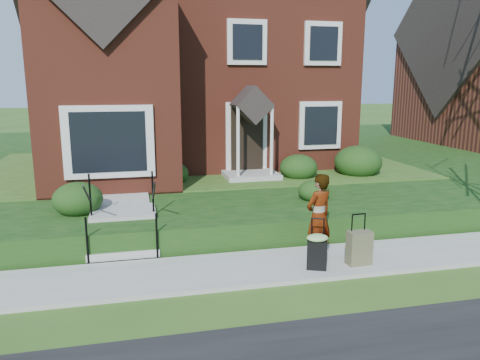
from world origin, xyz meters
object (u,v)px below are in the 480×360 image
object	(u,v)px
front_steps	(123,225)
suitcase_olive	(359,248)
woman	(319,216)
suitcase_black	(317,250)

from	to	relation	value
front_steps	suitcase_olive	distance (m)	4.86
front_steps	suitcase_olive	bearing A→B (deg)	-26.90
woman	suitcase_olive	distance (m)	0.95
front_steps	woman	xyz separation A→B (m)	(3.71, -1.69, 0.44)
woman	suitcase_olive	size ratio (longest dim) A/B	1.72
front_steps	suitcase_black	world-z (taller)	front_steps
front_steps	suitcase_black	bearing A→B (deg)	-32.80
suitcase_black	suitcase_olive	xyz separation A→B (m)	(0.86, 0.04, -0.05)
front_steps	woman	bearing A→B (deg)	-24.51
suitcase_black	suitcase_olive	distance (m)	0.87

